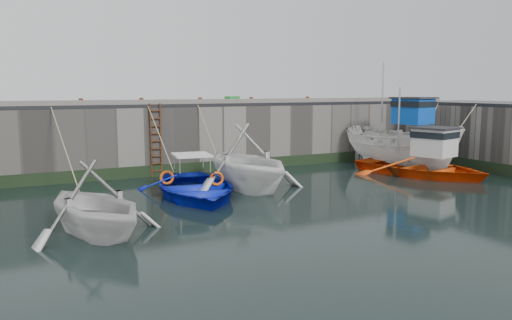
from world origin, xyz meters
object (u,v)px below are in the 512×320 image
boat_far_white (402,146)px  fish_crate (232,100)px  ladder (156,140)px  bollard_e (308,99)px  boat_far_orange (422,166)px  bollard_a (81,102)px  boat_near_blacktrim (246,189)px  boat_near_blue (195,196)px  bollard_c (200,100)px  bollard_b (141,101)px  boat_near_white (95,234)px  bollard_d (251,100)px

boat_far_white → fish_crate: size_ratio=10.54×
ladder → bollard_e: bearing=2.4°
boat_far_orange → bollard_a: 14.96m
boat_far_orange → boat_near_blacktrim: bearing=159.6°
boat_near_blue → boat_far_white: 11.57m
boat_near_blue → bollard_c: bearing=75.3°
fish_crate → bollard_b: 4.44m
boat_near_white → bollard_c: bearing=37.0°
boat_near_white → bollard_a: size_ratio=15.32×
boat_near_blue → fish_crate: 7.29m
bollard_a → bollard_d: 7.80m
boat_far_white → bollard_b: boat_far_white is taller
bollard_e → bollard_b: bearing=180.0°
boat_near_blacktrim → bollard_d: bollard_d is taller
boat_near_white → bollard_a: bearing=67.2°
boat_far_orange → bollard_b: boat_far_orange is taller
fish_crate → boat_far_white: bearing=-46.4°
boat_near_blue → boat_near_white: bearing=-132.0°
boat_near_blue → boat_far_white: (11.38, 1.82, 1.06)m
ladder → boat_near_blacktrim: size_ratio=0.60×
fish_crate → bollard_c: (-1.73, -0.29, -0.02)m
bollard_c → bollard_e: (5.80, 0.00, 0.00)m
boat_far_white → boat_near_blacktrim: bearing=176.8°
bollard_a → bollard_b: size_ratio=1.00×
bollard_a → bollard_e: size_ratio=1.00×
bollard_c → bollard_e: size_ratio=1.00×
bollard_c → bollard_b: bearing=180.0°
bollard_c → boat_near_white: bearing=-126.3°
bollard_a → boat_far_orange: bearing=-21.3°
boat_far_white → boat_near_white: bearing=-173.9°
bollard_a → bollard_d: bearing=0.0°
ladder → boat_far_white: size_ratio=0.47×
boat_near_blue → boat_near_blacktrim: size_ratio=1.04×
bollard_d → fish_crate: bearing=161.7°
boat_far_white → bollard_d: boat_far_white is taller
boat_near_blue → bollard_a: bearing=130.2°
bollard_b → bollard_e: bearing=0.0°
ladder → boat_near_blue: size_ratio=0.58×
ladder → fish_crate: fish_crate is taller
bollard_a → bollard_e: same height
ladder → fish_crate: bearing=9.0°
boat_near_white → bollard_b: (3.39, 8.29, 3.30)m
boat_far_orange → bollard_e: boat_far_orange is taller
bollard_a → bollard_d: same height
boat_near_white → boat_near_blacktrim: (6.20, 3.66, 0.00)m
bollard_e → bollard_c: bearing=180.0°
boat_near_white → fish_crate: (7.82, 8.58, 3.32)m
boat_far_orange → bollard_d: bearing=122.1°
boat_near_white → bollard_e: size_ratio=15.32×
boat_near_white → bollard_a: (0.89, 8.29, 3.30)m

